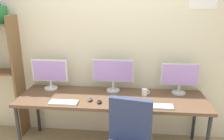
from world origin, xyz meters
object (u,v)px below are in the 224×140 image
object	(u,v)px
monitor_left	(50,73)
keyboard_right	(158,106)
mouse_left_side	(90,100)
desk	(112,101)
keyboard_left	(64,102)
monitor_right	(180,77)
coffee_mug	(145,92)
monitor_center	(113,73)
mouse_right_side	(99,102)

from	to	relation	value
monitor_left	keyboard_right	bearing A→B (deg)	-17.10
keyboard_right	mouse_left_side	distance (m)	0.82
desk	keyboard_left	bearing A→B (deg)	-157.67
monitor_left	monitor_right	world-z (taller)	monitor_left
keyboard_left	mouse_left_side	world-z (taller)	mouse_left_side
monitor_left	mouse_left_side	world-z (taller)	monitor_left
monitor_left	coffee_mug	distance (m)	1.32
monitor_center	coffee_mug	world-z (taller)	monitor_center
keyboard_left	keyboard_right	xyz separation A→B (m)	(1.12, 0.00, 0.00)
keyboard_right	mouse_left_side	world-z (taller)	mouse_left_side
coffee_mug	desk	bearing A→B (deg)	-166.79
desk	mouse_right_side	xyz separation A→B (m)	(-0.13, -0.19, 0.06)
monitor_center	keyboard_left	distance (m)	0.76
coffee_mug	mouse_left_side	bearing A→B (deg)	-161.04
monitor_center	keyboard_right	xyz separation A→B (m)	(0.56, -0.44, -0.25)
keyboard_right	mouse_right_side	distance (m)	0.69
monitor_center	mouse_left_side	distance (m)	0.50
monitor_right	mouse_left_side	size ratio (longest dim) A/B	5.13
monitor_right	keyboard_right	world-z (taller)	monitor_right
desk	keyboard_left	world-z (taller)	keyboard_left
monitor_center	keyboard_left	size ratio (longest dim) A/B	1.65
mouse_left_side	keyboard_right	bearing A→B (deg)	-6.66
monitor_left	keyboard_left	xyz separation A→B (m)	(0.32, -0.44, -0.23)
monitor_center	keyboard_right	distance (m)	0.76
monitor_right	keyboard_right	size ratio (longest dim) A/B	1.38
monitor_center	mouse_right_side	size ratio (longest dim) A/B	5.80
mouse_right_side	keyboard_left	bearing A→B (deg)	-174.08
monitor_center	coffee_mug	xyz separation A→B (m)	(0.43, -0.11, -0.21)
desk	coffee_mug	bearing A→B (deg)	13.21
monitor_center	mouse_left_side	bearing A→B (deg)	-126.55
monitor_left	keyboard_right	world-z (taller)	monitor_left
coffee_mug	mouse_right_side	bearing A→B (deg)	-152.92
mouse_left_side	monitor_left	bearing A→B (deg)	150.80
monitor_center	monitor_right	xyz separation A→B (m)	(0.88, -0.00, -0.03)
monitor_right	monitor_left	bearing A→B (deg)	180.00
monitor_left	keyboard_right	distance (m)	1.52
mouse_right_side	desk	bearing A→B (deg)	54.34
monitor_right	mouse_left_side	world-z (taller)	monitor_right
monitor_right	mouse_right_side	world-z (taller)	monitor_right
monitor_right	keyboard_left	xyz separation A→B (m)	(-1.44, -0.44, -0.22)
monitor_right	coffee_mug	world-z (taller)	monitor_right
monitor_left	mouse_left_side	xyz separation A→B (m)	(0.62, -0.35, -0.22)
monitor_right	mouse_left_side	xyz separation A→B (m)	(-1.13, -0.35, -0.22)
keyboard_right	monitor_left	bearing A→B (deg)	162.90
coffee_mug	monitor_right	bearing A→B (deg)	13.95
keyboard_right	coffee_mug	distance (m)	0.36
desk	mouse_right_side	world-z (taller)	mouse_right_side
monitor_right	coffee_mug	size ratio (longest dim) A/B	4.64
mouse_right_side	keyboard_right	bearing A→B (deg)	-3.65
desk	keyboard_right	size ratio (longest dim) A/B	6.70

